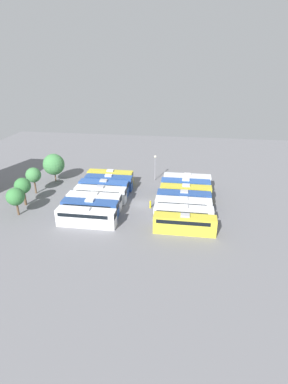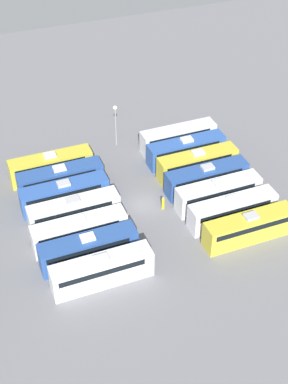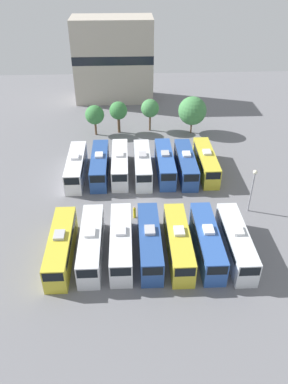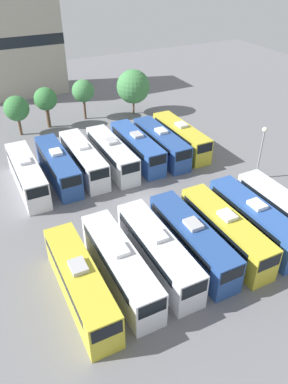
{
  "view_description": "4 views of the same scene",
  "coord_description": "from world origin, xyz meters",
  "views": [
    {
      "loc": [
        -57.05,
        -8.63,
        28.76
      ],
      "look_at": [
        -0.5,
        -0.52,
        3.09
      ],
      "focal_mm": 28.0,
      "sensor_mm": 36.0,
      "label": 1
    },
    {
      "loc": [
        -48.44,
        19.02,
        44.33
      ],
      "look_at": [
        -1.41,
        0.5,
        3.29
      ],
      "focal_mm": 50.0,
      "sensor_mm": 36.0,
      "label": 2
    },
    {
      "loc": [
        -2.14,
        -41.78,
        31.7
      ],
      "look_at": [
        -0.23,
        -0.73,
        3.25
      ],
      "focal_mm": 35.0,
      "sensor_mm": 36.0,
      "label": 3
    },
    {
      "loc": [
        -14.92,
        -29.21,
        23.44
      ],
      "look_at": [
        -1.14,
        -1.95,
        3.04
      ],
      "focal_mm": 35.0,
      "sensor_mm": 36.0,
      "label": 4
    }
  ],
  "objects": [
    {
      "name": "bus_2",
      "position": [
        -3.31,
        -8.79,
        1.83
      ],
      "size": [
        2.52,
        11.14,
        3.69
      ],
      "color": "silver",
      "rests_on": "ground_plane"
    },
    {
      "name": "bus_11",
      "position": [
        3.55,
        9.31,
        1.83
      ],
      "size": [
        2.52,
        11.14,
        3.69
      ],
      "color": "#2D56A8",
      "rests_on": "ground_plane"
    },
    {
      "name": "tree_2",
      "position": [
        2.12,
        25.2,
        4.49
      ],
      "size": [
        3.41,
        3.41,
        6.23
      ],
      "color": "brown",
      "rests_on": "ground_plane"
    },
    {
      "name": "bus_4",
      "position": [
        3.43,
        -9.15,
        1.83
      ],
      "size": [
        2.52,
        11.14,
        3.69
      ],
      "color": "gold",
      "rests_on": "ground_plane"
    },
    {
      "name": "tree_0",
      "position": [
        -8.27,
        23.76,
        3.99
      ],
      "size": [
        3.54,
        3.54,
        5.79
      ],
      "color": "brown",
      "rests_on": "ground_plane"
    },
    {
      "name": "bus_5",
      "position": [
        6.85,
        -9.08,
        1.83
      ],
      "size": [
        2.52,
        11.14,
        3.69
      ],
      "color": "#2D56A8",
      "rests_on": "ground_plane"
    },
    {
      "name": "bus_6",
      "position": [
        10.22,
        -9.37,
        1.83
      ],
      "size": [
        2.52,
        11.14,
        3.69
      ],
      "color": "silver",
      "rests_on": "ground_plane"
    },
    {
      "name": "worker_person",
      "position": [
        -1.57,
        -2.01,
        0.85
      ],
      "size": [
        0.36,
        0.36,
        1.82
      ],
      "color": "gold",
      "rests_on": "ground_plane"
    },
    {
      "name": "tree_3",
      "position": [
        9.95,
        23.75,
        4.46
      ],
      "size": [
        5.28,
        5.28,
        7.1
      ],
      "color": "brown",
      "rests_on": "ground_plane"
    },
    {
      "name": "bus_0",
      "position": [
        -10.29,
        -9.2,
        1.83
      ],
      "size": [
        2.52,
        11.14,
        3.69
      ],
      "color": "gold",
      "rests_on": "ground_plane"
    },
    {
      "name": "bus_7",
      "position": [
        -10.4,
        8.92,
        1.83
      ],
      "size": [
        2.52,
        11.14,
        3.69
      ],
      "color": "white",
      "rests_on": "ground_plane"
    },
    {
      "name": "ground_plane",
      "position": [
        0.0,
        0.0,
        0.0
      ],
      "size": [
        122.94,
        122.94,
        0.0
      ],
      "primitive_type": "plane",
      "color": "slate"
    },
    {
      "name": "bus_3",
      "position": [
        0.05,
        -8.84,
        1.83
      ],
      "size": [
        2.52,
        11.14,
        3.69
      ],
      "color": "#284C93",
      "rests_on": "ground_plane"
    },
    {
      "name": "light_pole",
      "position": [
        14.17,
        -1.25,
        4.56
      ],
      "size": [
        0.6,
        0.6,
        6.57
      ],
      "color": "gray",
      "rests_on": "ground_plane"
    },
    {
      "name": "bus_1",
      "position": [
        -6.81,
        -8.89,
        1.83
      ],
      "size": [
        2.52,
        11.14,
        3.69
      ],
      "color": "silver",
      "rests_on": "ground_plane"
    },
    {
      "name": "bus_9",
      "position": [
        -3.56,
        9.43,
        1.83
      ],
      "size": [
        2.52,
        11.14,
        3.69
      ],
      "color": "white",
      "rests_on": "ground_plane"
    },
    {
      "name": "bus_8",
      "position": [
        -6.76,
        9.31,
        1.83
      ],
      "size": [
        2.52,
        11.14,
        3.69
      ],
      "color": "#284C93",
      "rests_on": "ground_plane"
    },
    {
      "name": "bus_10",
      "position": [
        -0.01,
        9.08,
        1.83
      ],
      "size": [
        2.52,
        11.14,
        3.69
      ],
      "color": "silver",
      "rests_on": "ground_plane"
    },
    {
      "name": "bus_13",
      "position": [
        10.12,
        9.44,
        1.83
      ],
      "size": [
        2.52,
        11.14,
        3.69
      ],
      "color": "gold",
      "rests_on": "ground_plane"
    },
    {
      "name": "bus_12",
      "position": [
        6.84,
        8.98,
        1.83
      ],
      "size": [
        2.52,
        11.14,
        3.69
      ],
      "color": "#284C93",
      "rests_on": "ground_plane"
    },
    {
      "name": "tree_1",
      "position": [
        -3.87,
        24.57,
        4.37
      ],
      "size": [
        3.36,
        3.36,
        6.12
      ],
      "color": "brown",
      "rests_on": "ground_plane"
    }
  ]
}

